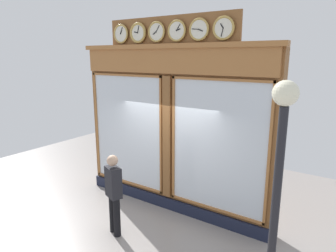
# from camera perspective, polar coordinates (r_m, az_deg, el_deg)

# --- Properties ---
(shop_facade) EXTENTS (4.91, 0.42, 4.38)m
(shop_facade) POSITION_cam_1_polar(r_m,az_deg,el_deg) (6.83, 0.58, -0.28)
(shop_facade) COLOR brown
(shop_facade) RESTS_ON ground_plane
(pedestrian) EXTENTS (0.42, 0.34, 1.69)m
(pedestrian) POSITION_cam_1_polar(r_m,az_deg,el_deg) (6.18, -10.30, -12.18)
(pedestrian) COLOR black
(pedestrian) RESTS_ON ground_plane
(street_lamp) EXTENTS (0.28, 0.28, 3.31)m
(street_lamp) POSITION_cam_1_polar(r_m,az_deg,el_deg) (3.62, 20.22, -9.40)
(street_lamp) COLOR black
(street_lamp) RESTS_ON ground_plane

